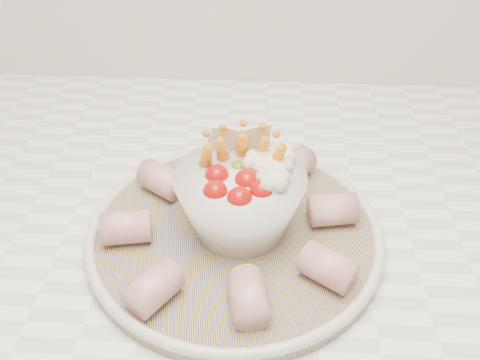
{
  "coord_description": "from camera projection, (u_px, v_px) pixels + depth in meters",
  "views": [
    {
      "loc": [
        0.11,
        0.93,
        1.35
      ],
      "look_at": [
        0.09,
        1.37,
        1.0
      ],
      "focal_mm": 40.0,
      "sensor_mm": 36.0,
      "label": 1
    }
  ],
  "objects": [
    {
      "name": "serving_platter",
      "position": [
        235.0,
        233.0,
        0.6
      ],
      "size": [
        0.38,
        0.38,
        0.02
      ],
      "color": "navy",
      "rests_on": "kitchen_counter"
    },
    {
      "name": "cured_meat_rolls",
      "position": [
        234.0,
        218.0,
        0.59
      ],
      "size": [
        0.28,
        0.29,
        0.04
      ],
      "color": "#AF5050",
      "rests_on": "serving_platter"
    },
    {
      "name": "veggie_bowl",
      "position": [
        242.0,
        197.0,
        0.58
      ],
      "size": [
        0.14,
        0.14,
        0.11
      ],
      "color": "white",
      "rests_on": "serving_platter"
    }
  ]
}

